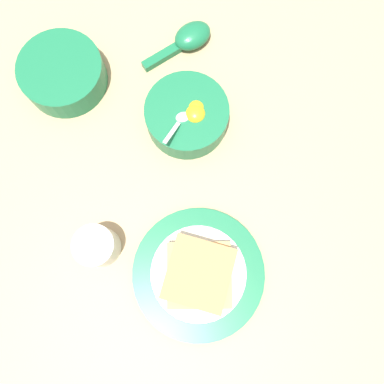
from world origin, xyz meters
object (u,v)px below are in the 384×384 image
at_px(egg_bowl, 187,115).
at_px(soup_spoon, 188,39).
at_px(toast_plate, 197,274).
at_px(toast_sandwich, 198,275).
at_px(drinking_cup, 97,246).
at_px(congee_bowl, 63,73).

relative_size(egg_bowl, soup_spoon, 0.98).
height_order(egg_bowl, toast_plate, egg_bowl).
bearing_deg(toast_sandwich, drinking_cup, -33.76).
height_order(congee_bowl, drinking_cup, drinking_cup).
distance_m(egg_bowl, soup_spoon, 0.17).
bearing_deg(congee_bowl, drinking_cup, 86.18).
bearing_deg(toast_plate, soup_spoon, -106.15).
bearing_deg(egg_bowl, congee_bowl, -38.13).
xyz_separation_m(soup_spoon, congee_bowl, (0.25, 0.00, 0.01)).
relative_size(egg_bowl, toast_sandwich, 1.03).
bearing_deg(toast_plate, drinking_cup, -33.37).
distance_m(egg_bowl, toast_plate, 0.29).
bearing_deg(drinking_cup, toast_sandwich, 146.24).
bearing_deg(soup_spoon, egg_bowl, 71.07).
distance_m(congee_bowl, drinking_cup, 0.34).
bearing_deg(congee_bowl, egg_bowl, 141.87).
bearing_deg(drinking_cup, congee_bowl, -93.82).
xyz_separation_m(egg_bowl, toast_plate, (0.07, 0.28, -0.02)).
distance_m(toast_plate, drinking_cup, 0.18).
bearing_deg(soup_spoon, congee_bowl, 0.87).
distance_m(soup_spoon, congee_bowl, 0.25).
bearing_deg(toast_sandwich, congee_bowl, -73.90).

